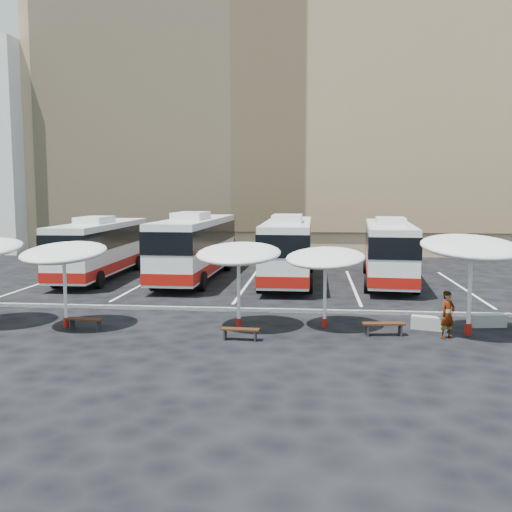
# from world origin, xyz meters

# --- Properties ---
(ground) EXTENTS (120.00, 120.00, 0.00)m
(ground) POSITION_xyz_m (0.00, 0.00, 0.00)
(ground) COLOR black
(ground) RESTS_ON ground
(sandstone_building) EXTENTS (42.00, 18.25, 29.60)m
(sandstone_building) POSITION_xyz_m (0.00, 31.87, 12.63)
(sandstone_building) COLOR tan
(sandstone_building) RESTS_ON ground
(curb_divider) EXTENTS (34.00, 0.25, 0.15)m
(curb_divider) POSITION_xyz_m (0.00, 0.50, 0.07)
(curb_divider) COLOR black
(curb_divider) RESTS_ON ground
(bay_lines) EXTENTS (24.15, 12.00, 0.01)m
(bay_lines) POSITION_xyz_m (0.00, 8.00, 0.01)
(bay_lines) COLOR white
(bay_lines) RESTS_ON ground
(bus_0) EXTENTS (3.02, 12.09, 3.82)m
(bus_0) POSITION_xyz_m (-9.29, 9.68, 1.95)
(bus_0) COLOR silver
(bus_0) RESTS_ON ground
(bus_1) EXTENTS (3.25, 13.00, 4.11)m
(bus_1) POSITION_xyz_m (-3.38, 9.76, 2.10)
(bus_1) COLOR silver
(bus_1) RESTS_ON ground
(bus_2) EXTENTS (2.97, 12.58, 3.99)m
(bus_2) POSITION_xyz_m (2.26, 9.48, 2.04)
(bus_2) COLOR silver
(bus_2) RESTS_ON ground
(bus_3) EXTENTS (3.54, 12.29, 3.85)m
(bus_3) POSITION_xyz_m (8.17, 9.71, 1.97)
(bus_3) COLOR silver
(bus_3) RESTS_ON ground
(sunshade_1) EXTENTS (3.78, 3.81, 3.45)m
(sunshade_1) POSITION_xyz_m (-5.85, -3.19, 2.93)
(sunshade_1) COLOR silver
(sunshade_1) RESTS_ON ground
(sunshade_2) EXTENTS (3.63, 3.66, 3.42)m
(sunshade_2) POSITION_xyz_m (0.90, -2.64, 2.91)
(sunshade_2) COLOR silver
(sunshade_2) RESTS_ON ground
(sunshade_3) EXTENTS (3.73, 3.76, 3.22)m
(sunshade_3) POSITION_xyz_m (4.22, -2.23, 2.74)
(sunshade_3) COLOR silver
(sunshade_3) RESTS_ON ground
(sunshade_4) EXTENTS (4.34, 4.38, 3.84)m
(sunshade_4) POSITION_xyz_m (9.50, -2.86, 3.26)
(sunshade_4) COLOR silver
(sunshade_4) RESTS_ON ground
(wood_bench_1) EXTENTS (1.44, 0.53, 0.43)m
(wood_bench_1) POSITION_xyz_m (-4.97, -3.46, 0.33)
(wood_bench_1) COLOR black
(wood_bench_1) RESTS_ON ground
(wood_bench_2) EXTENTS (1.40, 0.45, 0.42)m
(wood_bench_2) POSITION_xyz_m (1.18, -4.45, 0.33)
(wood_bench_2) COLOR black
(wood_bench_2) RESTS_ON ground
(wood_bench_3) EXTENTS (1.59, 0.60, 0.48)m
(wood_bench_3) POSITION_xyz_m (6.37, -3.25, 0.36)
(wood_bench_3) COLOR black
(wood_bench_3) RESTS_ON ground
(conc_bench_0) EXTENTS (1.41, 0.83, 0.50)m
(conc_bench_0) POSITION_xyz_m (8.23, -2.14, 0.25)
(conc_bench_0) COLOR gray
(conc_bench_0) RESTS_ON ground
(conc_bench_1) EXTENTS (1.39, 0.64, 0.50)m
(conc_bench_1) POSITION_xyz_m (10.62, -1.44, 0.25)
(conc_bench_1) COLOR gray
(conc_bench_1) RESTS_ON ground
(passenger_0) EXTENTS (0.75, 0.70, 1.73)m
(passenger_0) POSITION_xyz_m (8.61, -3.43, 0.87)
(passenger_0) COLOR black
(passenger_0) RESTS_ON ground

